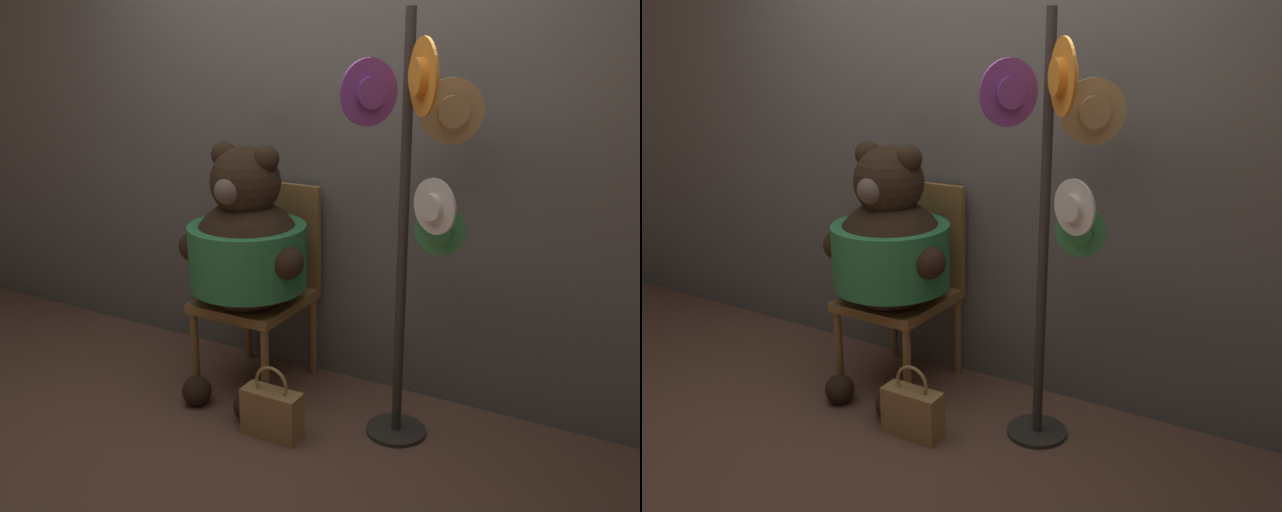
{
  "view_description": "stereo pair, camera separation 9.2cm",
  "coord_description": "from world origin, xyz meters",
  "views": [
    {
      "loc": [
        1.7,
        -2.41,
        1.81
      ],
      "look_at": [
        0.18,
        0.34,
        0.8
      ],
      "focal_mm": 40.0,
      "sensor_mm": 36.0,
      "label": 1
    },
    {
      "loc": [
        1.78,
        -2.36,
        1.81
      ],
      "look_at": [
        0.18,
        0.34,
        0.8
      ],
      "focal_mm": 40.0,
      "sensor_mm": 36.0,
      "label": 2
    }
  ],
  "objects": [
    {
      "name": "ground_plane",
      "position": [
        0.0,
        0.0,
        0.0
      ],
      "size": [
        14.0,
        14.0,
        0.0
      ],
      "primitive_type": "plane",
      "color": "brown"
    },
    {
      "name": "teddy_bear",
      "position": [
        -0.23,
        0.34,
        0.78
      ],
      "size": [
        0.7,
        0.62,
        1.29
      ],
      "color": "black",
      "rests_on": "ground_plane"
    },
    {
      "name": "chair",
      "position": [
        -0.25,
        0.52,
        0.56
      ],
      "size": [
        0.49,
        0.54,
        1.04
      ],
      "color": "olive",
      "rests_on": "ground_plane"
    },
    {
      "name": "handbag_on_ground",
      "position": [
        0.1,
        0.03,
        0.12
      ],
      "size": [
        0.28,
        0.11,
        0.35
      ],
      "color": "#A87A47",
      "rests_on": "ground_plane"
    },
    {
      "name": "hat_display_rack",
      "position": [
        0.66,
        0.3,
        1.15
      ],
      "size": [
        0.44,
        0.47,
        1.89
      ],
      "color": "#332D28",
      "rests_on": "ground_plane"
    },
    {
      "name": "wall_back",
      "position": [
        0.0,
        0.78,
        1.18
      ],
      "size": [
        8.0,
        0.1,
        2.37
      ],
      "color": "#66605B",
      "rests_on": "ground_plane"
    }
  ]
}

